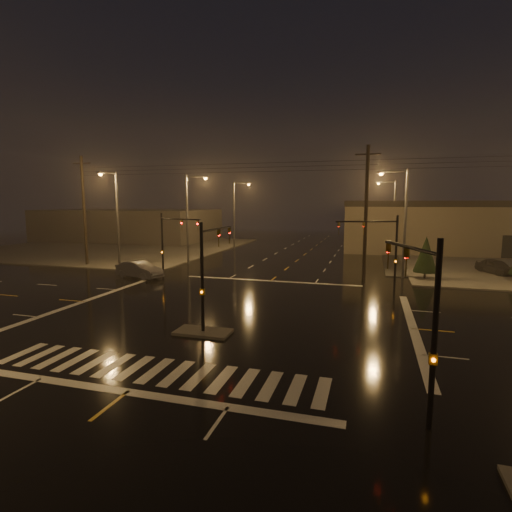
# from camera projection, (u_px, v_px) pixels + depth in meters

# --- Properties ---
(ground) EXTENTS (140.00, 140.00, 0.00)m
(ground) POSITION_uv_depth(u_px,v_px,m) (229.00, 314.00, 25.37)
(ground) COLOR black
(ground) RESTS_ON ground
(sidewalk_nw) EXTENTS (36.00, 36.00, 0.12)m
(sidewalk_nw) POSITION_uv_depth(u_px,v_px,m) (114.00, 247.00, 62.20)
(sidewalk_nw) COLOR #43403B
(sidewalk_nw) RESTS_ON ground
(median_island) EXTENTS (3.00, 1.60, 0.15)m
(median_island) POSITION_uv_depth(u_px,v_px,m) (203.00, 332.00, 21.55)
(median_island) COLOR #43403B
(median_island) RESTS_ON ground
(crosswalk) EXTENTS (15.00, 2.60, 0.01)m
(crosswalk) POSITION_uv_depth(u_px,v_px,m) (155.00, 370.00, 16.81)
(crosswalk) COLOR beige
(crosswalk) RESTS_ON ground
(stop_bar_near) EXTENTS (16.00, 0.50, 0.01)m
(stop_bar_near) POSITION_uv_depth(u_px,v_px,m) (127.00, 392.00, 14.90)
(stop_bar_near) COLOR beige
(stop_bar_near) RESTS_ON ground
(stop_bar_far) EXTENTS (16.00, 0.50, 0.01)m
(stop_bar_far) POSITION_uv_depth(u_px,v_px,m) (271.00, 281.00, 35.84)
(stop_bar_far) COLOR beige
(stop_bar_far) RESTS_ON ground
(commercial_block) EXTENTS (30.00, 18.00, 5.60)m
(commercial_block) POSITION_uv_depth(u_px,v_px,m) (130.00, 225.00, 74.63)
(commercial_block) COLOR #45403D
(commercial_block) RESTS_ON ground
(signal_mast_median) EXTENTS (0.25, 4.59, 6.00)m
(signal_mast_median) POSITION_uv_depth(u_px,v_px,m) (209.00, 262.00, 21.94)
(signal_mast_median) COLOR black
(signal_mast_median) RESTS_ON ground
(signal_mast_ne) EXTENTS (4.84, 1.86, 6.00)m
(signal_mast_ne) POSITION_uv_depth(u_px,v_px,m) (383.00, 243.00, 31.88)
(signal_mast_ne) COLOR black
(signal_mast_ne) RESTS_ON ground
(signal_mast_nw) EXTENTS (4.84, 1.86, 6.00)m
(signal_mast_nw) POSITION_uv_depth(u_px,v_px,m) (170.00, 237.00, 37.13)
(signal_mast_nw) COLOR black
(signal_mast_nw) RESTS_ON ground
(signal_mast_se) EXTENTS (1.55, 3.87, 6.00)m
(signal_mast_se) POSITION_uv_depth(u_px,v_px,m) (423.00, 307.00, 12.77)
(signal_mast_se) COLOR black
(signal_mast_se) RESTS_ON ground
(streetlight_1) EXTENTS (2.77, 0.32, 10.00)m
(streetlight_1) POSITION_uv_depth(u_px,v_px,m) (190.00, 213.00, 44.81)
(streetlight_1) COLOR #38383A
(streetlight_1) RESTS_ON ground
(streetlight_2) EXTENTS (2.77, 0.32, 10.00)m
(streetlight_2) POSITION_uv_depth(u_px,v_px,m) (236.00, 210.00, 60.03)
(streetlight_2) COLOR #38383A
(streetlight_2) RESTS_ON ground
(streetlight_3) EXTENTS (2.77, 0.32, 10.00)m
(streetlight_3) POSITION_uv_depth(u_px,v_px,m) (402.00, 216.00, 36.72)
(streetlight_3) COLOR #38383A
(streetlight_3) RESTS_ON ground
(streetlight_4) EXTENTS (2.77, 0.32, 10.00)m
(streetlight_4) POSITION_uv_depth(u_px,v_px,m) (392.00, 211.00, 55.76)
(streetlight_4) COLOR #38383A
(streetlight_4) RESTS_ON ground
(streetlight_5) EXTENTS (0.32, 2.77, 10.00)m
(streetlight_5) POSITION_uv_depth(u_px,v_px,m) (115.00, 215.00, 39.65)
(streetlight_5) COLOR #38383A
(streetlight_5) RESTS_ON ground
(utility_pole_0) EXTENTS (2.20, 0.32, 12.00)m
(utility_pole_0) POSITION_uv_depth(u_px,v_px,m) (84.00, 210.00, 43.94)
(utility_pole_0) COLOR black
(utility_pole_0) RESTS_ON ground
(utility_pole_1) EXTENTS (2.20, 0.32, 12.00)m
(utility_pole_1) POSITION_uv_depth(u_px,v_px,m) (366.00, 212.00, 35.66)
(utility_pole_1) COLOR black
(utility_pole_1) RESTS_ON ground
(conifer_0) EXTENTS (2.09, 2.09, 3.97)m
(conifer_0) POSITION_uv_depth(u_px,v_px,m) (426.00, 254.00, 36.17)
(conifer_0) COLOR black
(conifer_0) RESTS_ON ground
(car_parked) EXTENTS (3.35, 4.72, 1.49)m
(car_parked) POSITION_uv_depth(u_px,v_px,m) (496.00, 267.00, 39.02)
(car_parked) COLOR black
(car_parked) RESTS_ON ground
(car_crossing) EXTENTS (5.09, 2.88, 1.59)m
(car_crossing) POSITION_uv_depth(u_px,v_px,m) (139.00, 269.00, 37.20)
(car_crossing) COLOR slate
(car_crossing) RESTS_ON ground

